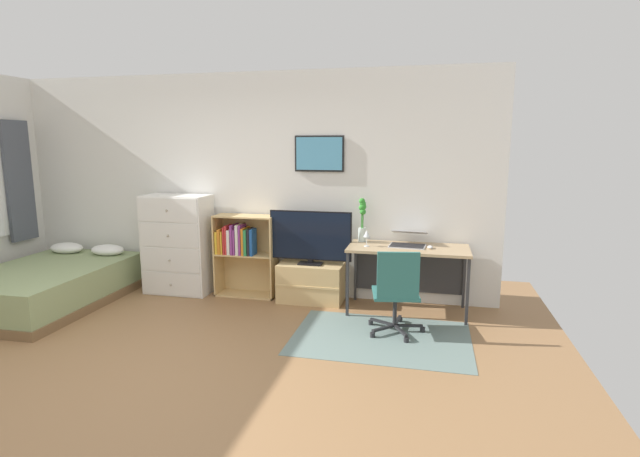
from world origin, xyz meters
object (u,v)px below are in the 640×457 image
at_px(computer_mouse, 430,247).
at_px(wine_glass, 367,234).
at_px(bookshelf, 242,248).
at_px(bed, 48,285).
at_px(dresser, 178,244).
at_px(office_chair, 396,290).
at_px(desk, 408,257).
at_px(television, 310,238).
at_px(bamboo_vase, 362,219).
at_px(tv_stand, 311,283).
at_px(laptop, 408,239).

distance_m(computer_mouse, wine_glass, 0.70).
bearing_deg(bookshelf, bed, -158.07).
relative_size(dresser, wine_glass, 6.84).
bearing_deg(computer_mouse, office_chair, -114.08).
xyz_separation_m(bookshelf, desk, (2.01, -0.08, 0.02)).
relative_size(dresser, desk, 0.94).
height_order(television, office_chair, television).
distance_m(dresser, television, 1.72).
bearing_deg(desk, television, 179.57).
height_order(bed, bamboo_vase, bamboo_vase).
xyz_separation_m(tv_stand, television, (0.00, -0.02, 0.55)).
distance_m(bed, laptop, 4.21).
bearing_deg(desk, bamboo_vase, 169.29).
bearing_deg(bookshelf, tv_stand, -3.12).
relative_size(tv_stand, computer_mouse, 7.31).
bearing_deg(office_chair, bed, 169.64).
bearing_deg(wine_glass, dresser, 176.03).
bearing_deg(laptop, television, -174.87).
bearing_deg(television, bookshelf, 175.44).
height_order(dresser, computer_mouse, dresser).
relative_size(desk, computer_mouse, 12.57).
distance_m(dresser, computer_mouse, 3.08).
bearing_deg(office_chair, bookshelf, 145.96).
xyz_separation_m(bookshelf, wine_glass, (1.56, -0.23, 0.28)).
height_order(tv_stand, wine_glass, wine_glass).
bearing_deg(bamboo_vase, wine_glass, -71.06).
bearing_deg(bed, laptop, 9.22).
bearing_deg(television, bed, -165.48).
height_order(bed, wine_glass, wine_glass).
bearing_deg(dresser, office_chair, -16.23).
bearing_deg(dresser, wine_glass, -3.97).
height_order(office_chair, wine_glass, wine_glass).
bearing_deg(wine_glass, computer_mouse, 3.34).
height_order(bookshelf, office_chair, bookshelf).
height_order(laptop, computer_mouse, laptop).
bearing_deg(dresser, desk, -0.32).
relative_size(television, office_chair, 1.13).
distance_m(dresser, bamboo_vase, 2.34).
bearing_deg(television, laptop, 0.31).
distance_m(dresser, laptop, 2.84).
distance_m(bed, wine_glass, 3.76).
bearing_deg(desk, computer_mouse, -25.27).
bearing_deg(tv_stand, office_chair, -37.77).
bearing_deg(wine_glass, bed, -170.49).
height_order(tv_stand, television, television).
relative_size(bookshelf, bamboo_vase, 1.98).
relative_size(tv_stand, wine_glass, 4.22).
xyz_separation_m(office_chair, wine_glass, (-0.38, 0.64, 0.42)).
bearing_deg(computer_mouse, television, 175.03).
height_order(dresser, desk, dresser).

